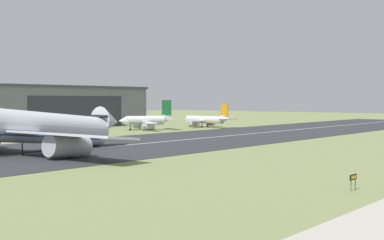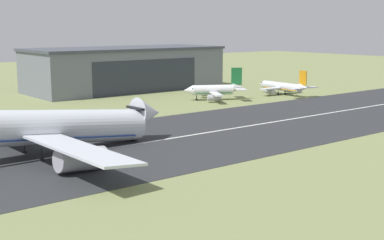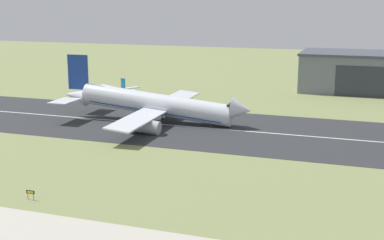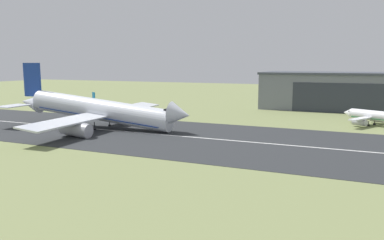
{
  "view_description": "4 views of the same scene",
  "coord_description": "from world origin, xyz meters",
  "views": [
    {
      "loc": [
        -85.22,
        13.95,
        10.33
      ],
      "look_at": [
        -11.78,
        74.24,
        6.64
      ],
      "focal_mm": 50.0,
      "sensor_mm": 36.0,
      "label": 1
    },
    {
      "loc": [
        -64.84,
        13.95,
        23.0
      ],
      "look_at": [
        -10.65,
        82.23,
        7.57
      ],
      "focal_mm": 50.0,
      "sensor_mm": 36.0,
      "label": 2
    },
    {
      "loc": [
        30.44,
        -38.1,
        35.25
      ],
      "look_at": [
        -9.95,
        77.56,
        7.65
      ],
      "focal_mm": 50.0,
      "sensor_mm": 36.0,
      "label": 3
    },
    {
      "loc": [
        37.82,
        13.95,
        18.94
      ],
      "look_at": [
        9.59,
        79.4,
        8.13
      ],
      "focal_mm": 35.0,
      "sensor_mm": 36.0,
      "label": 4
    }
  ],
  "objects": [
    {
      "name": "airplane_parked_east",
      "position": [
        -61.77,
        136.79,
        2.75
      ],
      "size": [
        18.02,
        21.2,
        7.79
      ],
      "color": "silver",
      "rests_on": "ground_plane"
    },
    {
      "name": "ground_plane",
      "position": [
        0.0,
        50.55,
        0.0
      ],
      "size": [
        610.6,
        610.6,
        0.0
      ],
      "primitive_type": "plane",
      "color": "#7A8451"
    },
    {
      "name": "airplane_parked_centre",
      "position": [
        43.75,
        139.82,
        3.07
      ],
      "size": [
        20.17,
        20.41,
        10.05
      ],
      "color": "white",
      "rests_on": "ground_plane"
    },
    {
      "name": "runway_centreline",
      "position": [
        0.0,
        101.11,
        0.07
      ],
      "size": [
        333.54,
        0.7,
        0.01
      ],
      "primitive_type": "cube",
      "color": "silver",
      "rests_on": "runway_strip"
    },
    {
      "name": "runway_strip",
      "position": [
        0.0,
        101.11,
        0.03
      ],
      "size": [
        370.6,
        46.39,
        0.06
      ],
      "primitive_type": "cube",
      "color": "#2B2D30",
      "rests_on": "ground_plane"
    },
    {
      "name": "airplane_landing",
      "position": [
        -30.56,
        103.52,
        5.18
      ],
      "size": [
        59.17,
        59.26,
        19.28
      ],
      "color": "silver",
      "rests_on": "ground_plane"
    },
    {
      "name": "hangar_building",
      "position": [
        36.6,
        180.58,
        7.68
      ],
      "size": [
        70.52,
        28.86,
        15.32
      ],
      "color": "slate",
      "rests_on": "ground_plane"
    }
  ]
}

